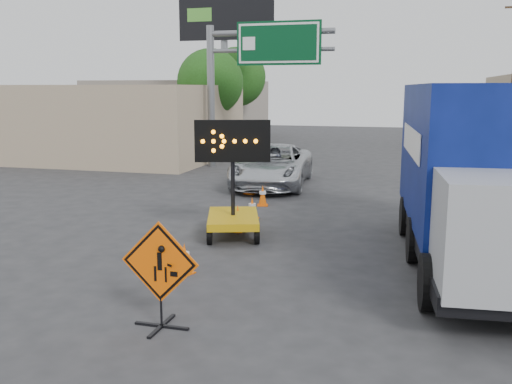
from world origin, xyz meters
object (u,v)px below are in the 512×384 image
at_px(construction_sign, 160,272).
at_px(box_truck, 475,186).
at_px(arrow_board, 233,211).
at_px(pickup_truck, 273,165).

height_order(construction_sign, box_truck, box_truck).
xyz_separation_m(construction_sign, arrow_board, (-0.65, 5.84, -0.26)).
xyz_separation_m(arrow_board, pickup_truck, (-0.91, 7.95, 0.14)).
bearing_deg(pickup_truck, construction_sign, -88.20).
height_order(arrow_board, pickup_truck, arrow_board).
bearing_deg(box_truck, pickup_truck, 121.64).
distance_m(construction_sign, box_truck, 7.12).
bearing_deg(pickup_truck, arrow_board, -88.14).
xyz_separation_m(pickup_truck, box_truck, (6.70, -8.93, 0.97)).
relative_size(construction_sign, arrow_board, 0.58).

